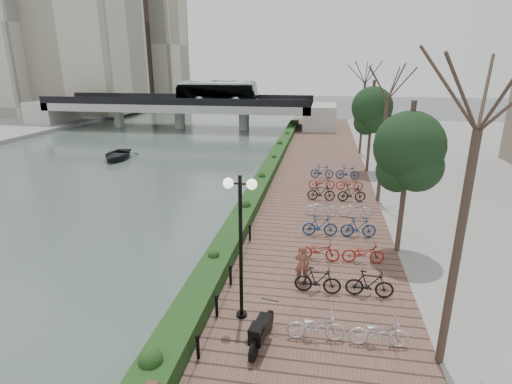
% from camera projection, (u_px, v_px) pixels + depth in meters
% --- Properties ---
extents(river_water, '(30.00, 130.00, 0.02)m').
position_uv_depth(river_water, '(105.00, 161.00, 36.44)').
color(river_water, '#495B56').
rests_on(river_water, ground).
extents(promenade, '(8.00, 75.00, 0.50)m').
position_uv_depth(promenade, '(312.00, 193.00, 26.31)').
color(promenade, brown).
rests_on(promenade, ground).
extents(hedge, '(1.10, 56.00, 0.60)m').
position_uv_depth(hedge, '(266.00, 173.00, 29.03)').
color(hedge, '#143916').
rests_on(hedge, promenade).
extents(chain_fence, '(0.10, 14.10, 0.70)m').
position_uv_depth(chain_fence, '(208.00, 326.00, 11.98)').
color(chain_fence, black).
rests_on(chain_fence, promenade).
extents(lamppost, '(1.02, 0.32, 4.75)m').
position_uv_depth(lamppost, '(240.00, 218.00, 11.99)').
color(lamppost, black).
rests_on(lamppost, promenade).
extents(motorcycle, '(0.83, 1.81, 1.09)m').
position_uv_depth(motorcycle, '(262.00, 328.00, 11.53)').
color(motorcycle, black).
rests_on(motorcycle, promenade).
extents(pedestrian, '(0.59, 0.42, 1.54)m').
position_uv_depth(pedestrian, '(302.00, 264.00, 14.80)').
color(pedestrian, brown).
rests_on(pedestrian, promenade).
extents(bicycle_parking, '(2.40, 19.89, 1.00)m').
position_uv_depth(bicycle_parking, '(338.00, 218.00, 20.07)').
color(bicycle_parking, silver).
rests_on(bicycle_parking, promenade).
extents(street_trees, '(3.20, 37.12, 6.80)m').
position_uv_depth(street_trees, '(391.00, 161.00, 20.11)').
color(street_trees, '#33241E').
rests_on(street_trees, promenade).
extents(bridge, '(36.00, 10.77, 6.50)m').
position_uv_depth(bridge, '(187.00, 104.00, 54.04)').
color(bridge, '#A3A39E').
rests_on(bridge, ground).
extents(boat, '(3.82, 4.85, 0.91)m').
position_uv_depth(boat, '(117.00, 155.00, 36.69)').
color(boat, '#222328').
rests_on(boat, river_water).
extents(far_buildings, '(35.00, 38.00, 38.00)m').
position_uv_depth(far_buildings, '(77.00, 21.00, 74.22)').
color(far_buildings, '#BCB69D').
rests_on(far_buildings, far_bank).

